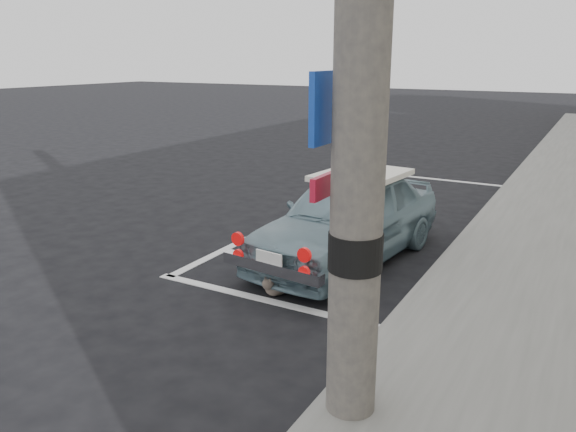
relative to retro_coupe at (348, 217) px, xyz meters
The scene contains 7 objects.
ground 1.40m from the retro_coupe, 121.71° to the right, with size 80.00×80.00×0.00m, color black.
sidewalk 2.73m from the retro_coupe, 19.78° to the left, with size 2.80×40.00×0.15m, color slate.
pline_rear 1.70m from the retro_coupe, 96.26° to the right, with size 3.00×0.12×0.01m, color silver.
pline_front 5.44m from the retro_coupe, 91.85° to the left, with size 3.00×0.12×0.01m, color silver.
pline_side 2.54m from the retro_coupe, 129.53° to the left, with size 0.12×7.00×0.01m, color silver.
retro_coupe is the anchor object (origin of this frame).
cat 1.50m from the retro_coupe, 98.51° to the right, with size 0.28×0.46×0.26m.
Camera 1 is at (3.34, -5.19, 2.51)m, focal length 35.00 mm.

